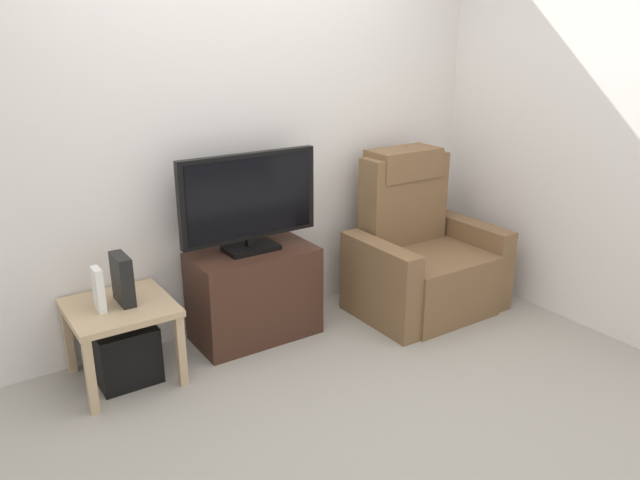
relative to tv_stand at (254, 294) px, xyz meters
name	(u,v)px	position (x,y,z in m)	size (l,w,h in m)	color
ground_plane	(336,398)	(0.02, -0.86, -0.29)	(6.40, 6.40, 0.00)	#9E998E
wall_back	(230,125)	(0.02, 0.27, 1.01)	(6.40, 0.06, 2.60)	silver
wall_side	(585,123)	(1.90, -0.86, 1.01)	(0.06, 4.48, 2.60)	silver
tv_stand	(254,294)	(0.00, 0.00, 0.00)	(0.76, 0.41, 0.57)	#3D2319
television	(249,200)	(0.00, 0.02, 0.60)	(0.88, 0.20, 0.60)	black
recliner_armchair	(421,255)	(1.17, -0.23, 0.09)	(0.98, 0.78, 1.08)	brown
side_table	(120,316)	(-0.84, -0.05, 0.09)	(0.54, 0.54, 0.45)	tan
subwoofer_box	(125,352)	(-0.84, -0.05, -0.13)	(0.32, 0.32, 0.32)	black
book_upright	(99,290)	(-0.94, -0.07, 0.28)	(0.04, 0.11, 0.24)	white
game_console	(122,279)	(-0.80, -0.04, 0.30)	(0.07, 0.20, 0.27)	black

